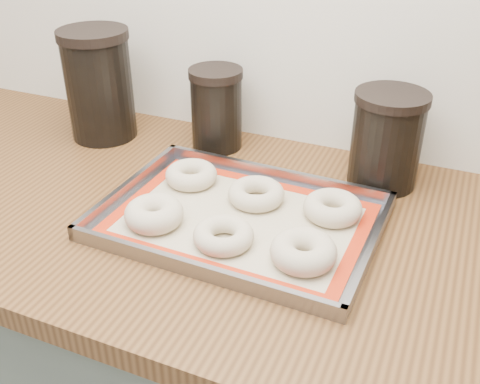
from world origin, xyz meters
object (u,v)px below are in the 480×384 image
at_px(bagel_front_right, 303,252).
at_px(bagel_back_mid, 256,194).
at_px(bagel_front_mid, 223,235).
at_px(canister_mid, 216,109).
at_px(canister_left, 99,84).
at_px(bagel_front_left, 154,214).
at_px(bagel_back_left, 191,175).
at_px(canister_right, 387,139).
at_px(baking_tray, 240,219).
at_px(bagel_back_right, 333,208).

height_order(bagel_front_right, bagel_back_mid, bagel_front_right).
distance_m(bagel_front_mid, canister_mid, 0.37).
bearing_deg(bagel_front_right, canister_left, 153.61).
xyz_separation_m(bagel_front_left, bagel_back_left, (-0.01, 0.15, -0.00)).
relative_size(canister_mid, canister_right, 0.95).
bearing_deg(bagel_back_mid, bagel_front_right, -45.91).
relative_size(baking_tray, canister_right, 2.60).
xyz_separation_m(bagel_back_mid, canister_left, (-0.42, 0.14, 0.10)).
xyz_separation_m(bagel_front_mid, bagel_back_mid, (0.00, 0.14, 0.00)).
xyz_separation_m(bagel_front_mid, bagel_front_right, (0.13, 0.00, 0.00)).
bearing_deg(bagel_front_left, bagel_front_right, -0.34).
bearing_deg(bagel_front_left, bagel_back_right, 27.25).
relative_size(bagel_front_left, bagel_front_right, 0.97).
bearing_deg(baking_tray, bagel_back_left, 148.85).
xyz_separation_m(bagel_front_left, bagel_front_mid, (0.13, -0.01, -0.00)).
distance_m(bagel_back_mid, canister_right, 0.26).
bearing_deg(bagel_front_right, baking_tray, 152.88).
distance_m(bagel_front_mid, bagel_back_left, 0.21).
xyz_separation_m(bagel_back_right, canister_mid, (-0.30, 0.18, 0.06)).
distance_m(bagel_front_left, bagel_back_mid, 0.19).
xyz_separation_m(bagel_back_left, canister_left, (-0.28, 0.12, 0.10)).
relative_size(bagel_back_mid, bagel_back_right, 1.01).
bearing_deg(bagel_back_right, canister_left, 166.66).
xyz_separation_m(canister_left, canister_right, (0.61, 0.03, -0.03)).
bearing_deg(baking_tray, bagel_front_right, -27.12).
height_order(canister_left, canister_right, canister_left).
height_order(bagel_front_left, canister_right, canister_right).
relative_size(bagel_back_left, canister_mid, 0.57).
bearing_deg(canister_mid, bagel_back_right, -30.78).
bearing_deg(canister_mid, canister_left, -169.22).
bearing_deg(canister_right, bagel_back_right, -108.28).
height_order(baking_tray, canister_right, canister_right).
xyz_separation_m(bagel_front_right, canister_left, (-0.55, 0.27, 0.09)).
bearing_deg(canister_right, bagel_back_left, -155.43).
bearing_deg(canister_right, bagel_front_left, -137.15).
distance_m(bagel_front_left, bagel_front_mid, 0.13).
height_order(bagel_front_left, bagel_back_left, bagel_front_left).
xyz_separation_m(canister_left, canister_mid, (0.25, 0.05, -0.03)).
xyz_separation_m(bagel_front_mid, bagel_back_right, (0.14, 0.14, 0.00)).
xyz_separation_m(bagel_front_right, canister_mid, (-0.29, 0.32, 0.06)).
height_order(bagel_front_left, bagel_back_right, bagel_front_left).
xyz_separation_m(bagel_back_mid, bagel_back_right, (0.14, 0.01, 0.00)).
relative_size(baking_tray, bagel_front_left, 4.71).
distance_m(bagel_back_left, canister_left, 0.32).
distance_m(bagel_front_left, bagel_front_right, 0.26).
relative_size(canister_left, canister_mid, 1.38).
xyz_separation_m(bagel_front_left, canister_right, (0.32, 0.30, 0.07)).
bearing_deg(canister_left, bagel_front_left, -43.31).
height_order(baking_tray, bagel_back_right, bagel_back_right).
xyz_separation_m(bagel_front_left, bagel_back_right, (0.27, 0.14, -0.00)).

